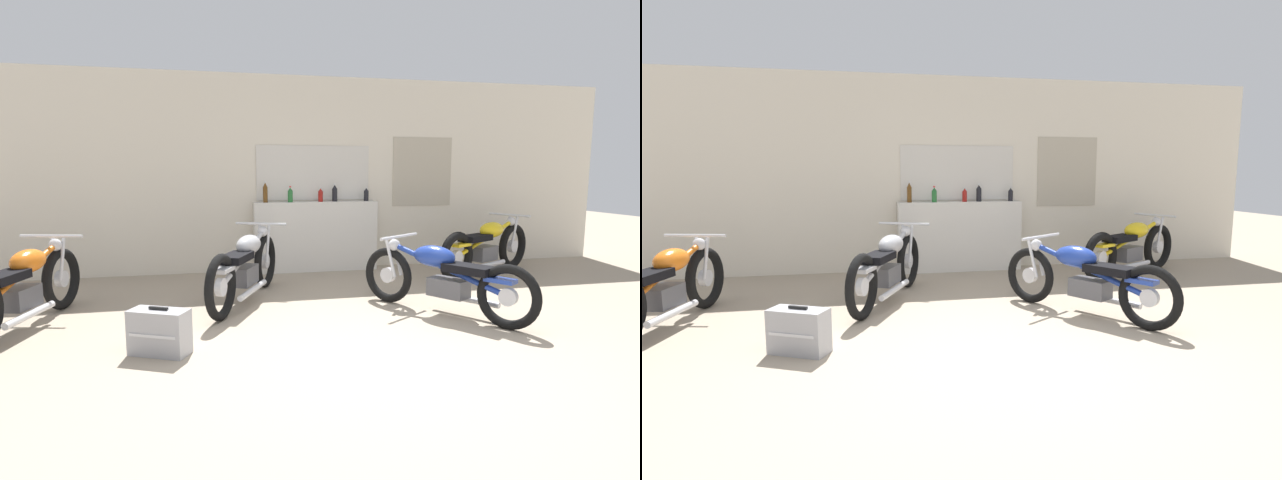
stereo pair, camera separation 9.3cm
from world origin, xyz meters
TOP-DOWN VIEW (x-y plane):
  - ground_plane at (0.00, 0.00)m, footprint 24.00×24.00m
  - wall_back at (0.02, 3.75)m, footprint 10.00×0.07m
  - sill_counter at (0.30, 3.57)m, footprint 1.80×0.28m
  - bottle_leftmost at (-0.43, 3.55)m, footprint 0.07×0.07m
  - bottle_left_center at (-0.08, 3.52)m, footprint 0.07×0.07m
  - bottle_center at (0.36, 3.55)m, footprint 0.07×0.07m
  - bottle_right_center at (0.58, 3.59)m, footprint 0.08×0.08m
  - bottle_rightmost at (1.06, 3.58)m, footprint 0.07×0.07m
  - motorcycle_silver at (-0.83, 2.01)m, footprint 0.99×1.94m
  - motorcycle_yellow at (2.56, 2.72)m, footprint 1.91×1.10m
  - motorcycle_orange at (-2.91, 1.50)m, footprint 0.72×1.93m
  - motorcycle_blue at (1.09, 1.08)m, footprint 1.16×1.72m
  - hard_case_silver at (-1.63, 0.54)m, footprint 0.52×0.40m

SIDE VIEW (x-z plane):
  - ground_plane at x=0.00m, z-range 0.00..0.00m
  - hard_case_silver at x=-1.63m, z-range -0.01..0.38m
  - motorcycle_blue at x=1.09m, z-range 0.00..0.77m
  - motorcycle_orange at x=-2.91m, z-range -0.01..0.81m
  - motorcycle_yellow at x=2.56m, z-range -0.01..0.82m
  - motorcycle_silver at x=-0.83m, z-range -0.01..0.83m
  - sill_counter at x=0.30m, z-range 0.00..1.01m
  - bottle_rightmost at x=1.06m, z-range 1.00..1.21m
  - bottle_center at x=0.36m, z-range 1.00..1.21m
  - bottle_left_center at x=-0.08m, z-range 1.00..1.23m
  - bottle_right_center at x=0.58m, z-range 1.00..1.26m
  - bottle_leftmost at x=-0.43m, z-range 0.99..1.30m
  - wall_back at x=0.02m, z-range 0.00..2.80m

